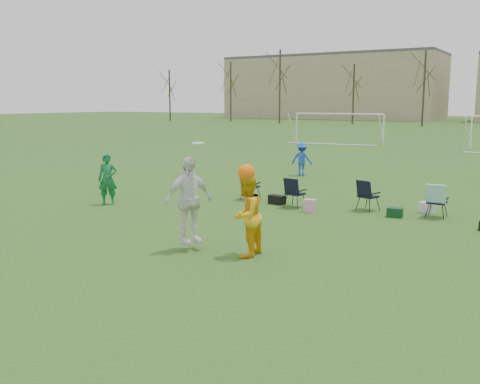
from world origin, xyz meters
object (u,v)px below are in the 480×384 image
Objects in this scene: goal_left at (339,120)px; fielder_green_near at (108,179)px; center_contest at (217,207)px; fielder_blue at (302,159)px.

fielder_green_near is at bearing -88.92° from goal_left.
fielder_green_near is 29.42m from goal_left.
center_contest is at bearing -78.70° from goal_left.
fielder_blue is 13.27m from center_contest.
goal_left is (-5.63, 19.43, 1.16)m from fielder_blue.
fielder_blue is at bearing 39.55° from fielder_green_near.
center_contest is 33.52m from goal_left.
goal_left is (-9.40, 32.16, 0.87)m from center_contest.
fielder_green_near reaches higher than fielder_blue.
fielder_blue is 20.27m from goal_left.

